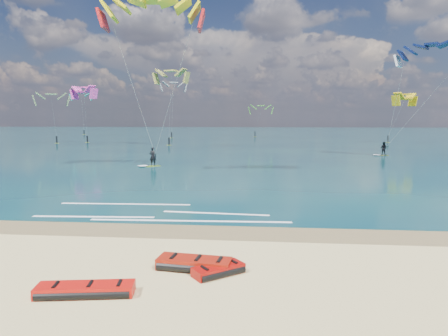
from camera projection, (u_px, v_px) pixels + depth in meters
The scene contains 10 objects.
ground at pixel (213, 155), 54.66m from camera, with size 320.00×320.00×0.00m, color tan.
wet_sand_strip at pixel (115, 229), 18.11m from camera, with size 320.00×2.40×0.01m, color brown.
sea at pixel (239, 135), 117.89m from camera, with size 320.00×200.00×0.04m, color #0B2F3F.
packed_kite_left at pixel (86, 295), 11.39m from camera, with size 2.93×1.02×0.37m, color red, non-canonical shape.
packed_kite_mid at pixel (194, 269), 13.34m from camera, with size 2.68×1.23×0.45m, color #A51B0B, non-canonical shape.
packed_kite_right at pixel (218, 274), 12.89m from camera, with size 1.86×0.98×0.36m, color #A40A07, non-canonical shape.
kitesurfer_main at pixel (152, 76), 37.25m from camera, with size 9.70×7.90×16.94m.
kitesurfer_far at pixel (408, 95), 49.58m from camera, with size 10.26×8.82×15.15m.
shoreline_foam at pixel (157, 214), 20.89m from camera, with size 13.17×4.01×0.01m.
distant_kites at pixel (166, 115), 87.62m from camera, with size 85.53×47.93×13.39m.
Camera 1 is at (6.54, -14.09, 5.02)m, focal length 32.00 mm.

